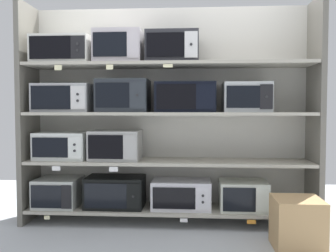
# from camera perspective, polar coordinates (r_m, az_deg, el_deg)

# --- Properties ---
(back_panel) EXTENTS (2.96, 0.04, 2.17)m
(back_panel) POSITION_cam_1_polar(r_m,az_deg,el_deg) (3.91, 0.26, 1.96)
(back_panel) COLOR beige
(back_panel) RESTS_ON ground
(upright_left) EXTENTS (0.05, 0.46, 2.17)m
(upright_left) POSITION_cam_1_polar(r_m,az_deg,el_deg) (4.01, -20.58, 1.80)
(upright_left) COLOR #68645B
(upright_left) RESTS_ON ground
(upright_right) EXTENTS (0.05, 0.46, 2.17)m
(upright_right) POSITION_cam_1_polar(r_m,az_deg,el_deg) (3.83, 21.61, 1.74)
(upright_right) COLOR #68645B
(upright_right) RESTS_ON ground
(shelf_0) EXTENTS (2.76, 0.46, 0.03)m
(shelf_0) POSITION_cam_1_polar(r_m,az_deg,el_deg) (3.79, 0.00, -12.59)
(shelf_0) COLOR #ADA899
(shelf_0) RESTS_ON ground
(microwave_0) EXTENTS (0.42, 0.42, 0.28)m
(microwave_0) POSITION_cam_1_polar(r_m,az_deg,el_deg) (3.98, -16.41, -9.64)
(microwave_0) COLOR #B6BCB5
(microwave_0) RESTS_ON shelf_0
(microwave_1) EXTENTS (0.57, 0.38, 0.30)m
(microwave_1) POSITION_cam_1_polar(r_m,az_deg,el_deg) (3.82, -8.05, -9.92)
(microwave_1) COLOR black
(microwave_1) RESTS_ON shelf_0
(microwave_2) EXTENTS (0.58, 0.37, 0.28)m
(microwave_2) POSITION_cam_1_polar(r_m,az_deg,el_deg) (3.74, 2.06, -10.36)
(microwave_2) COLOR silver
(microwave_2) RESTS_ON shelf_0
(microwave_3) EXTENTS (0.46, 0.37, 0.28)m
(microwave_3) POSITION_cam_1_polar(r_m,az_deg,el_deg) (3.77, 11.43, -10.32)
(microwave_3) COLOR silver
(microwave_3) RESTS_ON shelf_0
(price_tag_0) EXTENTS (0.05, 0.00, 0.04)m
(price_tag_0) POSITION_cam_1_polar(r_m,az_deg,el_deg) (3.83, -18.03, -13.16)
(price_tag_0) COLOR beige
(price_tag_1) EXTENTS (0.07, 0.00, 0.04)m
(price_tag_1) POSITION_cam_1_polar(r_m,az_deg,el_deg) (3.57, 2.43, -14.21)
(price_tag_1) COLOR white
(price_tag_2) EXTENTS (0.08, 0.00, 0.04)m
(price_tag_2) POSITION_cam_1_polar(r_m,az_deg,el_deg) (3.61, 12.64, -14.12)
(price_tag_2) COLOR orange
(shelf_1) EXTENTS (2.76, 0.46, 0.03)m
(shelf_1) POSITION_cam_1_polar(r_m,az_deg,el_deg) (3.69, 0.00, -5.47)
(shelf_1) COLOR #ADA899
(microwave_4) EXTENTS (0.51, 0.35, 0.27)m
(microwave_4) POSITION_cam_1_polar(r_m,az_deg,el_deg) (3.89, -15.87, -2.93)
(microwave_4) COLOR silver
(microwave_4) RESTS_ON shelf_1
(microwave_5) EXTENTS (0.49, 0.38, 0.29)m
(microwave_5) POSITION_cam_1_polar(r_m,az_deg,el_deg) (3.74, -8.01, -2.91)
(microwave_5) COLOR #A5A6A3
(microwave_5) RESTS_ON shelf_1
(price_tag_3) EXTENTS (0.08, 0.00, 0.04)m
(price_tag_3) POSITION_cam_1_polar(r_m,az_deg,el_deg) (3.70, -16.74, -6.23)
(price_tag_3) COLOR white
(price_tag_4) EXTENTS (0.08, 0.00, 0.05)m
(price_tag_4) POSITION_cam_1_polar(r_m,az_deg,el_deg) (3.54, -8.34, -6.56)
(price_tag_4) COLOR white
(shelf_2) EXTENTS (2.76, 0.46, 0.03)m
(shelf_2) POSITION_cam_1_polar(r_m,az_deg,el_deg) (3.66, 0.00, 1.92)
(shelf_2) COLOR #ADA899
(microwave_6) EXTENTS (0.56, 0.37, 0.28)m
(microwave_6) POSITION_cam_1_polar(r_m,az_deg,el_deg) (3.87, -15.65, 4.14)
(microwave_6) COLOR #A5A7AA
(microwave_6) RESTS_ON shelf_2
(microwave_7) EXTENTS (0.50, 0.40, 0.32)m
(microwave_7) POSITION_cam_1_polar(r_m,az_deg,el_deg) (3.71, -6.81, 4.60)
(microwave_7) COLOR #282D33
(microwave_7) RESTS_ON shelf_2
(microwave_8) EXTENTS (0.57, 0.41, 0.29)m
(microwave_8) POSITION_cam_1_polar(r_m,az_deg,el_deg) (3.65, 2.70, 4.41)
(microwave_8) COLOR black
(microwave_8) RESTS_ON shelf_2
(microwave_9) EXTENTS (0.45, 0.39, 0.28)m
(microwave_9) POSITION_cam_1_polar(r_m,az_deg,el_deg) (3.68, 11.87, 4.31)
(microwave_9) COLOR #B2B7B7
(microwave_9) RESTS_ON shelf_2
(shelf_3) EXTENTS (2.76, 0.46, 0.03)m
(shelf_3) POSITION_cam_1_polar(r_m,az_deg,el_deg) (3.68, 0.00, 9.34)
(shelf_3) COLOR #ADA899
(microwave_10) EXTENTS (0.57, 0.41, 0.27)m
(microwave_10) POSITION_cam_1_polar(r_m,az_deg,el_deg) (3.91, -15.69, 11.05)
(microwave_10) COLOR silver
(microwave_10) RESTS_ON shelf_3
(microwave_11) EXTENTS (0.46, 0.35, 0.32)m
(microwave_11) POSITION_cam_1_polar(r_m,az_deg,el_deg) (3.76, -7.51, 11.86)
(microwave_11) COLOR #B6B0B7
(microwave_11) RESTS_ON shelf_3
(microwave_12) EXTENTS (0.51, 0.36, 0.30)m
(microwave_12) POSITION_cam_1_polar(r_m,az_deg,el_deg) (3.70, 0.68, 11.90)
(microwave_12) COLOR #27272C
(microwave_12) RESTS_ON shelf_3
(price_tag_5) EXTENTS (0.07, 0.00, 0.05)m
(price_tag_5) POSITION_cam_1_polar(r_m,az_deg,el_deg) (3.66, -16.44, 8.56)
(price_tag_5) COLOR beige
(price_tag_6) EXTENTS (0.07, 0.00, 0.05)m
(price_tag_6) POSITION_cam_1_polar(r_m,az_deg,el_deg) (3.52, -8.92, 8.90)
(price_tag_6) COLOR beige
(price_tag_7) EXTENTS (0.09, 0.00, 0.03)m
(price_tag_7) POSITION_cam_1_polar(r_m,az_deg,el_deg) (3.44, -0.01, 9.20)
(price_tag_7) COLOR beige
(shipping_carton) EXTENTS (0.38, 0.38, 0.41)m
(shipping_carton) POSITION_cam_1_polar(r_m,az_deg,el_deg) (3.29, 19.16, -13.93)
(shipping_carton) COLOR tan
(shipping_carton) RESTS_ON ground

